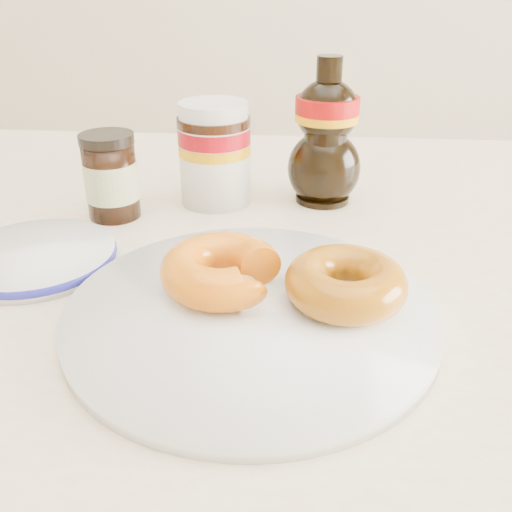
# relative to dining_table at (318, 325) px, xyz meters

# --- Properties ---
(dining_table) EXTENTS (1.40, 0.90, 0.75)m
(dining_table) POSITION_rel_dining_table_xyz_m (0.00, 0.00, 0.00)
(dining_table) COLOR #FFEFC2
(dining_table) RESTS_ON ground
(plate) EXTENTS (0.31, 0.31, 0.02)m
(plate) POSITION_rel_dining_table_xyz_m (-0.06, -0.12, 0.09)
(plate) COLOR white
(plate) RESTS_ON dining_table
(donut_bitten) EXTENTS (0.13, 0.13, 0.04)m
(donut_bitten) POSITION_rel_dining_table_xyz_m (-0.09, -0.10, 0.12)
(donut_bitten) COLOR orange
(donut_bitten) RESTS_ON plate
(donut_whole) EXTENTS (0.11, 0.11, 0.04)m
(donut_whole) POSITION_rel_dining_table_xyz_m (0.01, -0.11, 0.12)
(donut_whole) COLOR #985109
(donut_whole) RESTS_ON plate
(nutella_jar) EXTENTS (0.09, 0.09, 0.12)m
(nutella_jar) POSITION_rel_dining_table_xyz_m (-0.13, 0.14, 0.15)
(nutella_jar) COLOR white
(nutella_jar) RESTS_ON dining_table
(syrup_bottle) EXTENTS (0.11, 0.11, 0.17)m
(syrup_bottle) POSITION_rel_dining_table_xyz_m (0.00, 0.16, 0.17)
(syrup_bottle) COLOR black
(syrup_bottle) RESTS_ON dining_table
(dark_jar) EXTENTS (0.06, 0.06, 0.10)m
(dark_jar) POSITION_rel_dining_table_xyz_m (-0.24, 0.09, 0.13)
(dark_jar) COLOR black
(dark_jar) RESTS_ON dining_table
(blue_rim_saucer) EXTENTS (0.16, 0.16, 0.02)m
(blue_rim_saucer) POSITION_rel_dining_table_xyz_m (-0.28, -0.04, 0.09)
(blue_rim_saucer) COLOR white
(blue_rim_saucer) RESTS_ON dining_table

